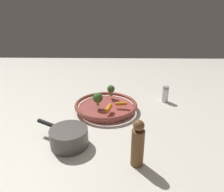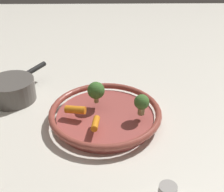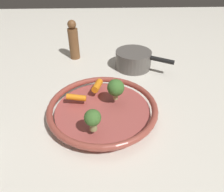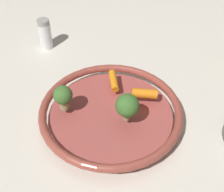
{
  "view_description": "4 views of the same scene",
  "coord_description": "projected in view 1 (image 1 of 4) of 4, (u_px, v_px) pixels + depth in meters",
  "views": [
    {
      "loc": [
        -0.88,
        -0.05,
        0.45
      ],
      "look_at": [
        0.0,
        -0.03,
        0.08
      ],
      "focal_mm": 32.05,
      "sensor_mm": 36.0,
      "label": 1
    },
    {
      "loc": [
        0.01,
        -0.69,
        0.51
      ],
      "look_at": [
        0.02,
        0.02,
        0.07
      ],
      "focal_mm": 49.84,
      "sensor_mm": 36.0,
      "label": 2
    },
    {
      "loc": [
        0.45,
        0.01,
        0.4
      ],
      "look_at": [
        0.01,
        0.03,
        0.07
      ],
      "focal_mm": 33.86,
      "sensor_mm": 36.0,
      "label": 3
    },
    {
      "loc": [
        0.1,
        0.45,
        0.51
      ],
      "look_at": [
        -0.01,
        -0.02,
        0.06
      ],
      "focal_mm": 50.23,
      "sensor_mm": 36.0,
      "label": 4
    }
  ],
  "objects": [
    {
      "name": "broccoli_floret_edge",
      "position": [
        98.0,
        98.0,
        0.93
      ],
      "size": [
        0.05,
        0.05,
        0.06
      ],
      "color": "tan",
      "rests_on": "serving_bowl"
    },
    {
      "name": "pepper_mill",
      "position": [
        138.0,
        144.0,
        0.61
      ],
      "size": [
        0.04,
        0.04,
        0.16
      ],
      "color": "brown",
      "rests_on": "ground_plane"
    },
    {
      "name": "broccoli_floret_small",
      "position": [
        111.0,
        89.0,
        1.04
      ],
      "size": [
        0.04,
        0.04,
        0.06
      ],
      "color": "tan",
      "rests_on": "serving_bowl"
    },
    {
      "name": "saucepan",
      "position": [
        69.0,
        137.0,
        0.72
      ],
      "size": [
        0.15,
        0.21,
        0.07
      ],
      "color": "#56514C",
      "rests_on": "ground_plane"
    },
    {
      "name": "ground_plane",
      "position": [
        106.0,
        110.0,
        0.98
      ],
      "size": [
        2.41,
        2.41,
        0.0
      ],
      "primitive_type": "plane",
      "color": "silver"
    },
    {
      "name": "baby_carrot_center",
      "position": [
        121.0,
        104.0,
        0.94
      ],
      "size": [
        0.02,
        0.06,
        0.02
      ],
      "primitive_type": "cylinder",
      "rotation": [
        1.47,
        0.0,
        6.19
      ],
      "color": "orange",
      "rests_on": "serving_bowl"
    },
    {
      "name": "baby_carrot_near_rim",
      "position": [
        109.0,
        108.0,
        0.89
      ],
      "size": [
        0.06,
        0.03,
        0.02
      ],
      "primitive_type": "cylinder",
      "rotation": [
        1.65,
        0.0,
        4.46
      ],
      "color": "orange",
      "rests_on": "serving_bowl"
    },
    {
      "name": "serving_bowl",
      "position": [
        106.0,
        106.0,
        0.98
      ],
      "size": [
        0.31,
        0.31,
        0.04
      ],
      "color": "#A84C47",
      "rests_on": "ground_plane"
    },
    {
      "name": "salt_shaker",
      "position": [
        165.0,
        94.0,
        1.07
      ],
      "size": [
        0.03,
        0.03,
        0.09
      ],
      "color": "white",
      "rests_on": "ground_plane"
    }
  ]
}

